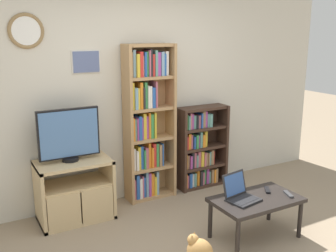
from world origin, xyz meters
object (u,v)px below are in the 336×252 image
Objects in this scene: tv_stand at (75,190)px; television at (69,135)px; laptop at (240,193)px; cat at (199,251)px; bookshelf_short at (199,149)px; remote_near_laptop at (267,190)px; coffee_table at (256,203)px; remote_far_from_laptop at (288,194)px; bookshelf_tall at (147,123)px.

television is at bearing 122.56° from tv_stand.
cat is (-0.59, -0.18, -0.37)m from laptop.
bookshelf_short is 7.02× the size of remote_near_laptop.
remote_near_laptop is (0.22, 0.08, 0.06)m from coffee_table.
tv_stand reaches higher than remote_far_from_laptop.
bookshelf_short reaches higher than tv_stand.
cat is at bearing -62.67° from tv_stand.
television is 1.54× the size of cat.
cat is at bearing 21.50° from remote_far_from_laptop.
bookshelf_short is at bearing 62.79° from laptop.
remote_far_from_laptop is at bearing -33.98° from cat.
tv_stand is 2.08m from remote_near_laptop.
television reaches higher than remote_near_laptop.
remote_near_laptop is 0.36× the size of cat.
cat is at bearing 46.94° from remote_near_laptop.
cat is (0.72, -1.40, -0.21)m from tv_stand.
bookshelf_tall is 4.46× the size of cat.
bookshelf_tall is at bearing -40.47° from remote_far_from_laptop.
bookshelf_tall is 2.17× the size of coffee_table.
cat is (-1.09, -0.02, -0.31)m from remote_far_from_laptop.
remote_far_from_laptop is at bearing 156.24° from remote_near_laptop.
remote_far_from_laptop is 1.14m from cat.
tv_stand is 4.84× the size of remote_far_from_laptop.
coffee_table is at bearing -40.84° from tv_stand.
bookshelf_tall reaches higher than remote_far_from_laptop.
tv_stand is 5.13× the size of remote_near_laptop.
television is at bearing -176.10° from bookshelf_short.
bookshelf_tall is 1.63m from remote_near_laptop.
remote_near_laptop reaches higher than coffee_table.
remote_near_laptop is (-0.03, -1.35, -0.08)m from bookshelf_short.
remote_near_laptop is (0.39, 0.03, -0.05)m from laptop.
tv_stand is 2.30× the size of laptop.
tv_stand is at bearing -174.97° from bookshelf_short.
tv_stand is 1.59m from cat.
bookshelf_short is at bearing 80.10° from coffee_table.
cat is at bearing -122.99° from bookshelf_short.
tv_stand is 0.73× the size of bookshelf_short.
tv_stand is at bearing 139.16° from coffee_table.
bookshelf_tall is at bearing 93.96° from laptop.
laptop is 0.81× the size of cat.
laptop is (-0.42, -1.37, -0.02)m from bookshelf_short.
television is at bearing -172.87° from bookshelf_tall.
remote_near_laptop is (0.74, -1.35, -0.53)m from bookshelf_tall.
bookshelf_tall is 1.64m from coffee_table.
coffee_table is 0.21m from laptop.
laptop reaches higher than remote_far_from_laptop.
tv_stand is 1.21× the size of television.
remote_far_from_laptop is (0.09, -1.53, -0.08)m from bookshelf_short.
television is 0.75× the size of coffee_table.
television reaches higher than coffee_table.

